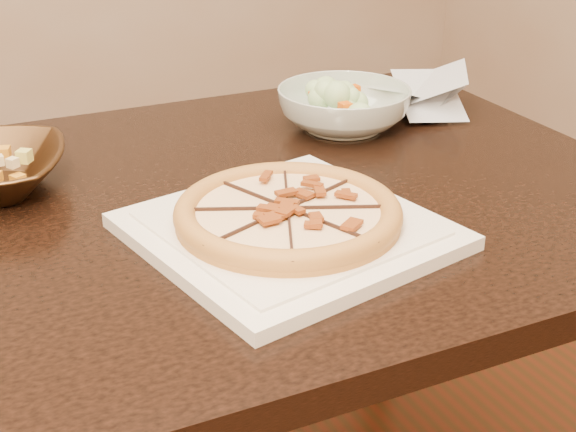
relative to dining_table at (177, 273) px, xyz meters
name	(u,v)px	position (x,y,z in m)	size (l,w,h in m)	color
dining_table	(177,273)	(0.00, 0.00, 0.00)	(1.37, 0.91, 0.75)	black
plate	(288,230)	(0.09, -0.16, 0.12)	(0.39, 0.39, 0.02)	white
pizza	(288,213)	(0.09, -0.16, 0.14)	(0.28, 0.28, 0.03)	#BF8C43
salad_bowl	(344,109)	(0.36, 0.16, 0.14)	(0.22, 0.22, 0.07)	#B9C6BE
salad	(344,78)	(0.36, 0.16, 0.19)	(0.11, 0.11, 0.04)	#C3E6A1
cling_film	(424,97)	(0.54, 0.18, 0.13)	(0.16, 0.13, 0.05)	silver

